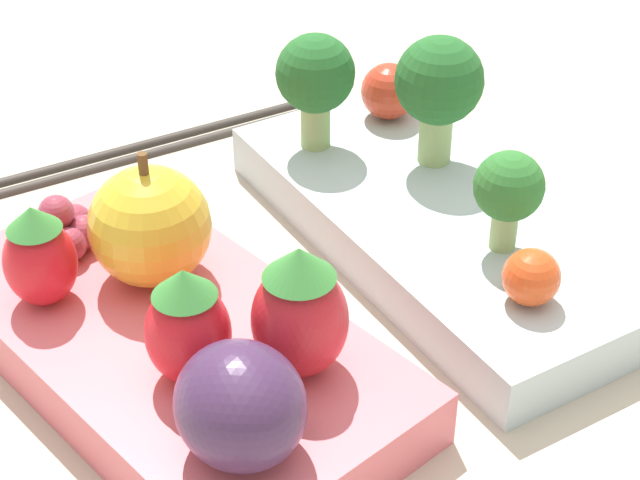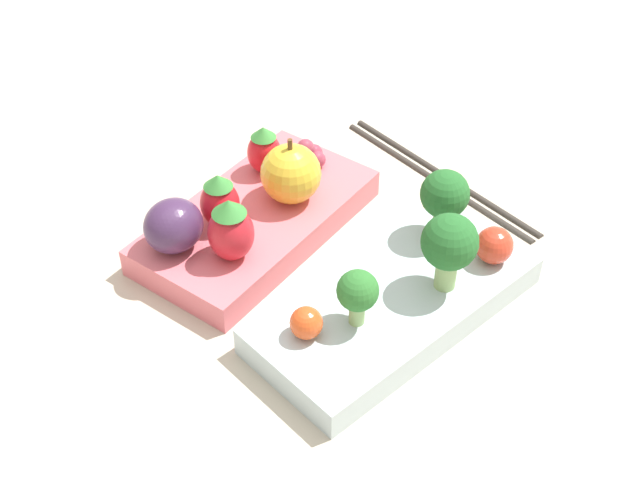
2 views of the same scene
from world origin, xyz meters
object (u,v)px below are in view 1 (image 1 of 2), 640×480
at_px(apple, 150,226).
at_px(strawberry_2, 39,256).
at_px(broccoli_floret_0, 509,190).
at_px(cherry_tomato_1, 531,277).
at_px(broccoli_floret_2, 439,85).
at_px(plum, 240,405).
at_px(strawberry_1, 187,327).
at_px(chopsticks_pair, 132,149).
at_px(bento_box_fruit, 177,353).
at_px(strawberry_0, 300,313).
at_px(bento_box_savoury, 442,225).
at_px(broccoli_floret_1, 315,77).
at_px(grape_cluster, 59,230).
at_px(cherry_tomato_0, 389,91).

height_order(apple, strawberry_2, apple).
xyz_separation_m(broccoli_floret_0, cherry_tomato_1, (0.03, -0.01, -0.02)).
bearing_deg(broccoli_floret_2, plum, -56.02).
height_order(cherry_tomato_1, strawberry_2, strawberry_2).
distance_m(cherry_tomato_1, strawberry_1, 0.13).
bearing_deg(apple, chopsticks_pair, 159.78).
bearing_deg(plum, bento_box_fruit, 172.30).
bearing_deg(strawberry_1, strawberry_2, -158.55).
bearing_deg(strawberry_0, strawberry_2, -144.64).
bearing_deg(bento_box_savoury, broccoli_floret_0, -0.18).
bearing_deg(bento_box_fruit, broccoli_floret_1, 126.18).
distance_m(broccoli_floret_0, plum, 0.15).
height_order(broccoli_floret_0, strawberry_0, strawberry_0).
relative_size(bento_box_savoury, broccoli_floret_2, 3.52).
bearing_deg(grape_cluster, broccoli_floret_2, 80.90).
height_order(bento_box_fruit, cherry_tomato_1, cherry_tomato_1).
xyz_separation_m(broccoli_floret_0, strawberry_1, (0.00, -0.14, -0.01)).
distance_m(cherry_tomato_1, grape_cluster, 0.19).
bearing_deg(broccoli_floret_0, cherry_tomato_1, -24.80).
distance_m(plum, chopsticks_pair, 0.24).
height_order(grape_cluster, chopsticks_pair, grape_cluster).
relative_size(broccoli_floret_1, apple, 1.00).
distance_m(cherry_tomato_1, chopsticks_pair, 0.23).
bearing_deg(broccoli_floret_2, bento_box_savoury, -31.40).
bearing_deg(grape_cluster, broccoli_floret_0, 57.42).
xyz_separation_m(broccoli_floret_1, cherry_tomato_1, (0.14, 0.00, -0.02)).
relative_size(broccoli_floret_0, apple, 0.78).
bearing_deg(bento_box_savoury, broccoli_floret_2, 148.60).
bearing_deg(broccoli_floret_0, bento_box_savoury, 179.82).
xyz_separation_m(bento_box_fruit, strawberry_0, (0.04, 0.03, 0.04)).
distance_m(broccoli_floret_2, grape_cluster, 0.17).
bearing_deg(plum, broccoli_floret_0, 105.85).
xyz_separation_m(strawberry_0, grape_cluster, (-0.11, -0.04, -0.02)).
height_order(strawberry_2, chopsticks_pair, strawberry_2).
height_order(strawberry_0, strawberry_2, strawberry_0).
bearing_deg(plum, strawberry_1, 176.03).
bearing_deg(grape_cluster, cherry_tomato_0, 95.87).
height_order(bento_box_savoury, strawberry_1, strawberry_1).
distance_m(strawberry_0, strawberry_1, 0.04).
xyz_separation_m(cherry_tomato_0, apple, (0.06, -0.15, 0.01)).
height_order(bento_box_fruit, grape_cluster, grape_cluster).
bearing_deg(chopsticks_pair, broccoli_floret_1, 39.23).
xyz_separation_m(broccoli_floret_1, strawberry_0, (0.13, -0.09, -0.01)).
height_order(broccoli_floret_2, strawberry_1, broccoli_floret_2).
height_order(broccoli_floret_2, cherry_tomato_0, broccoli_floret_2).
bearing_deg(grape_cluster, bento_box_fruit, 11.96).
bearing_deg(broccoli_floret_1, cherry_tomato_1, 1.67).
relative_size(bento_box_fruit, broccoli_floret_1, 3.75).
distance_m(broccoli_floret_0, broccoli_floret_1, 0.11).
xyz_separation_m(cherry_tomato_0, cherry_tomato_1, (0.15, -0.04, -0.00)).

